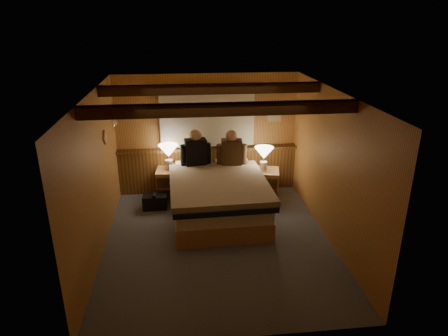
{
  "coord_description": "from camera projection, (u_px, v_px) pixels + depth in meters",
  "views": [
    {
      "loc": [
        -0.53,
        -5.6,
        3.45
      ],
      "look_at": [
        0.15,
        0.4,
        1.11
      ],
      "focal_mm": 32.0,
      "sensor_mm": 36.0,
      "label": 1
    }
  ],
  "objects": [
    {
      "name": "person_left",
      "position": [
        196.0,
        150.0,
        7.61
      ],
      "size": [
        0.59,
        0.29,
        0.72
      ],
      "rotation": [
        0.0,
        0.0,
        0.13
      ],
      "color": "black",
      "rests_on": "bed"
    },
    {
      "name": "coat_rail",
      "position": [
        114.0,
        120.0,
        7.17
      ],
      "size": [
        0.05,
        0.55,
        0.24
      ],
      "color": "silver",
      "rests_on": "wall_left"
    },
    {
      "name": "curtain_window",
      "position": [
        207.0,
        119.0,
        7.82
      ],
      "size": [
        2.18,
        0.09,
        1.11
      ],
      "color": "#422610",
      "rests_on": "wall_back"
    },
    {
      "name": "floor",
      "position": [
        218.0,
        241.0,
        6.49
      ],
      "size": [
        4.2,
        4.2,
        0.0
      ],
      "primitive_type": "plane",
      "color": "#50545F",
      "rests_on": "ground"
    },
    {
      "name": "wall_back",
      "position": [
        207.0,
        134.0,
        8.0
      ],
      "size": [
        3.6,
        0.0,
        3.6
      ],
      "primitive_type": "plane",
      "rotation": [
        1.57,
        0.0,
        0.0
      ],
      "color": "#CE8E4A",
      "rests_on": "floor"
    },
    {
      "name": "framed_print",
      "position": [
        274.0,
        115.0,
        8.0
      ],
      "size": [
        0.3,
        0.04,
        0.25
      ],
      "color": "tan",
      "rests_on": "wall_back"
    },
    {
      "name": "wall_left",
      "position": [
        96.0,
        178.0,
        5.87
      ],
      "size": [
        0.0,
        4.2,
        4.2
      ],
      "primitive_type": "plane",
      "rotation": [
        1.57,
        0.0,
        1.57
      ],
      "color": "#CE8E4A",
      "rests_on": "floor"
    },
    {
      "name": "lamp_left",
      "position": [
        168.0,
        152.0,
        7.68
      ],
      "size": [
        0.38,
        0.38,
        0.5
      ],
      "color": "silver",
      "rests_on": "nightstand_left"
    },
    {
      "name": "nightstand_left",
      "position": [
        172.0,
        184.0,
        7.9
      ],
      "size": [
        0.6,
        0.55,
        0.61
      ],
      "rotation": [
        0.0,
        0.0,
        -0.08
      ],
      "color": "tan",
      "rests_on": "floor"
    },
    {
      "name": "duffel_bag",
      "position": [
        155.0,
        201.0,
        7.54
      ],
      "size": [
        0.45,
        0.28,
        0.32
      ],
      "rotation": [
        0.0,
        0.0,
        -0.02
      ],
      "color": "black",
      "rests_on": "floor"
    },
    {
      "name": "nightstand_right",
      "position": [
        264.0,
        185.0,
        7.87
      ],
      "size": [
        0.64,
        0.6,
        0.61
      ],
      "rotation": [
        0.0,
        0.0,
        -0.21
      ],
      "color": "tan",
      "rests_on": "floor"
    },
    {
      "name": "wainscot",
      "position": [
        208.0,
        168.0,
        8.2
      ],
      "size": [
        3.6,
        0.23,
        0.94
      ],
      "color": "brown",
      "rests_on": "wall_back"
    },
    {
      "name": "ceiling_beams",
      "position": [
        216.0,
        98.0,
        5.79
      ],
      "size": [
        3.6,
        1.65,
        0.16
      ],
      "color": "#422610",
      "rests_on": "ceiling"
    },
    {
      "name": "lamp_right",
      "position": [
        264.0,
        154.0,
        7.64
      ],
      "size": [
        0.36,
        0.36,
        0.47
      ],
      "color": "silver",
      "rests_on": "nightstand_right"
    },
    {
      "name": "person_right",
      "position": [
        232.0,
        150.0,
        7.63
      ],
      "size": [
        0.58,
        0.26,
        0.7
      ],
      "rotation": [
        0.0,
        0.0,
        -0.09
      ],
      "color": "#47321C",
      "rests_on": "bed"
    },
    {
      "name": "ceiling",
      "position": [
        217.0,
        94.0,
        5.62
      ],
      "size": [
        4.2,
        4.2,
        0.0
      ],
      "primitive_type": "plane",
      "rotation": [
        3.14,
        0.0,
        0.0
      ],
      "color": "#D8A451",
      "rests_on": "wall_back"
    },
    {
      "name": "wall_front",
      "position": [
        237.0,
        248.0,
        4.11
      ],
      "size": [
        3.6,
        0.0,
        3.6
      ],
      "primitive_type": "plane",
      "rotation": [
        -1.57,
        0.0,
        0.0
      ],
      "color": "#CE8E4A",
      "rests_on": "floor"
    },
    {
      "name": "wall_right",
      "position": [
        332.0,
        168.0,
        6.24
      ],
      "size": [
        0.0,
        4.2,
        4.2
      ],
      "primitive_type": "plane",
      "rotation": [
        1.57,
        0.0,
        -1.57
      ],
      "color": "#CE8E4A",
      "rests_on": "floor"
    },
    {
      "name": "bed",
      "position": [
        218.0,
        197.0,
        7.16
      ],
      "size": [
        1.74,
        2.21,
        0.74
      ],
      "rotation": [
        0.0,
        0.0,
        0.03
      ],
      "color": "tan",
      "rests_on": "floor"
    }
  ]
}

